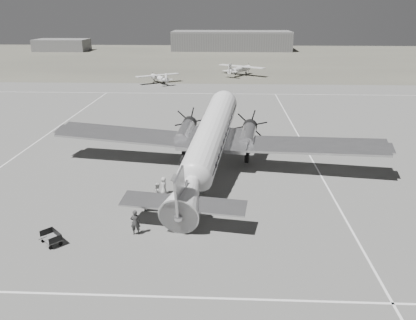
{
  "coord_description": "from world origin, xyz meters",
  "views": [
    {
      "loc": [
        3.3,
        -31.19,
        14.14
      ],
      "look_at": [
        1.89,
        0.64,
        2.2
      ],
      "focal_mm": 35.0,
      "sensor_mm": 36.0,
      "label": 1
    }
  ],
  "objects_px": {
    "dc3_airliner": "(209,143)",
    "baggage_cart_far": "(51,238)",
    "light_plane_left": "(159,79)",
    "light_plane_right": "(240,70)",
    "baggage_cart_near": "(153,204)",
    "ground_crew": "(135,222)",
    "hangar_main": "(231,41)",
    "shed_secondary": "(62,45)",
    "passenger": "(164,186)",
    "ramp_agent": "(158,192)"
  },
  "relations": [
    {
      "from": "light_plane_left",
      "to": "dc3_airliner",
      "type": "bearing_deg",
      "value": -108.94
    },
    {
      "from": "ramp_agent",
      "to": "passenger",
      "type": "relative_size",
      "value": 1.11
    },
    {
      "from": "shed_secondary",
      "to": "baggage_cart_far",
      "type": "xyz_separation_m",
      "value": [
        47.32,
        -124.25,
        -1.59
      ]
    },
    {
      "from": "ramp_agent",
      "to": "baggage_cart_far",
      "type": "bearing_deg",
      "value": 124.68
    },
    {
      "from": "baggage_cart_far",
      "to": "passenger",
      "type": "height_order",
      "value": "passenger"
    },
    {
      "from": "shed_secondary",
      "to": "ground_crew",
      "type": "xyz_separation_m",
      "value": [
        52.46,
        -122.82,
        -1.11
      ]
    },
    {
      "from": "hangar_main",
      "to": "light_plane_right",
      "type": "distance_m",
      "value": 59.06
    },
    {
      "from": "light_plane_right",
      "to": "ground_crew",
      "type": "relative_size",
      "value": 6.42
    },
    {
      "from": "dc3_airliner",
      "to": "passenger",
      "type": "xyz_separation_m",
      "value": [
        -3.49,
        -4.12,
        -2.29
      ]
    },
    {
      "from": "passenger",
      "to": "baggage_cart_far",
      "type": "bearing_deg",
      "value": 137.94
    },
    {
      "from": "hangar_main",
      "to": "shed_secondary",
      "type": "relative_size",
      "value": 2.33
    },
    {
      "from": "light_plane_left",
      "to": "baggage_cart_near",
      "type": "xyz_separation_m",
      "value": [
        8.17,
        -54.23,
        -0.53
      ]
    },
    {
      "from": "shed_secondary",
      "to": "dc3_airliner",
      "type": "height_order",
      "value": "dc3_airliner"
    },
    {
      "from": "baggage_cart_far",
      "to": "ramp_agent",
      "type": "height_order",
      "value": "ramp_agent"
    },
    {
      "from": "light_plane_right",
      "to": "passenger",
      "type": "height_order",
      "value": "light_plane_right"
    },
    {
      "from": "shed_secondary",
      "to": "ground_crew",
      "type": "height_order",
      "value": "shed_secondary"
    },
    {
      "from": "baggage_cart_far",
      "to": "shed_secondary",
      "type": "bearing_deg",
      "value": 154.35
    },
    {
      "from": "dc3_airliner",
      "to": "baggage_cart_near",
      "type": "height_order",
      "value": "dc3_airliner"
    },
    {
      "from": "shed_secondary",
      "to": "light_plane_right",
      "type": "xyz_separation_m",
      "value": [
        61.45,
        -54.0,
        -0.81
      ]
    },
    {
      "from": "ramp_agent",
      "to": "passenger",
      "type": "xyz_separation_m",
      "value": [
        0.21,
        1.45,
        -0.08
      ]
    },
    {
      "from": "shed_secondary",
      "to": "baggage_cart_near",
      "type": "height_order",
      "value": "shed_secondary"
    },
    {
      "from": "light_plane_left",
      "to": "ground_crew",
      "type": "bearing_deg",
      "value": -115.71
    },
    {
      "from": "shed_secondary",
      "to": "passenger",
      "type": "bearing_deg",
      "value": -65.37
    },
    {
      "from": "baggage_cart_near",
      "to": "ramp_agent",
      "type": "relative_size",
      "value": 0.94
    },
    {
      "from": "hangar_main",
      "to": "baggage_cart_near",
      "type": "relative_size",
      "value": 28.1
    },
    {
      "from": "light_plane_right",
      "to": "passenger",
      "type": "relative_size",
      "value": 7.93
    },
    {
      "from": "light_plane_left",
      "to": "passenger",
      "type": "relative_size",
      "value": 6.38
    },
    {
      "from": "dc3_airliner",
      "to": "baggage_cart_far",
      "type": "height_order",
      "value": "dc3_airliner"
    },
    {
      "from": "baggage_cart_near",
      "to": "passenger",
      "type": "height_order",
      "value": "passenger"
    },
    {
      "from": "baggage_cart_near",
      "to": "baggage_cart_far",
      "type": "height_order",
      "value": "baggage_cart_near"
    },
    {
      "from": "shed_secondary",
      "to": "light_plane_left",
      "type": "relative_size",
      "value": 1.95
    },
    {
      "from": "ground_crew",
      "to": "ramp_agent",
      "type": "relative_size",
      "value": 1.12
    },
    {
      "from": "baggage_cart_far",
      "to": "ground_crew",
      "type": "relative_size",
      "value": 0.82
    },
    {
      "from": "hangar_main",
      "to": "shed_secondary",
      "type": "xyz_separation_m",
      "value": [
        -60.0,
        -5.0,
        -1.3
      ]
    },
    {
      "from": "baggage_cart_near",
      "to": "baggage_cart_far",
      "type": "bearing_deg",
      "value": -141.79
    },
    {
      "from": "light_plane_right",
      "to": "passenger",
      "type": "bearing_deg",
      "value": -64.69
    },
    {
      "from": "light_plane_left",
      "to": "hangar_main",
      "type": "bearing_deg",
      "value": 44.54
    },
    {
      "from": "hangar_main",
      "to": "ground_crew",
      "type": "xyz_separation_m",
      "value": [
        -7.54,
        -127.82,
        -2.41
      ]
    },
    {
      "from": "hangar_main",
      "to": "shed_secondary",
      "type": "bearing_deg",
      "value": -175.24
    },
    {
      "from": "shed_secondary",
      "to": "baggage_cart_near",
      "type": "xyz_separation_m",
      "value": [
        52.99,
        -119.23,
        -1.58
      ]
    },
    {
      "from": "ground_crew",
      "to": "passenger",
      "type": "xyz_separation_m",
      "value": [
        0.94,
        6.34,
        -0.17
      ]
    },
    {
      "from": "shed_secondary",
      "to": "light_plane_left",
      "type": "xyz_separation_m",
      "value": [
        44.83,
        -64.99,
        -1.04
      ]
    },
    {
      "from": "light_plane_left",
      "to": "ramp_agent",
      "type": "distance_m",
      "value": 53.59
    },
    {
      "from": "ramp_agent",
      "to": "passenger",
      "type": "height_order",
      "value": "ramp_agent"
    },
    {
      "from": "baggage_cart_near",
      "to": "ground_crew",
      "type": "relative_size",
      "value": 0.84
    },
    {
      "from": "ramp_agent",
      "to": "light_plane_right",
      "type": "bearing_deg",
      "value": -19.83
    },
    {
      "from": "ramp_agent",
      "to": "passenger",
      "type": "distance_m",
      "value": 1.46
    },
    {
      "from": "baggage_cart_far",
      "to": "ground_crew",
      "type": "bearing_deg",
      "value": 59.06
    },
    {
      "from": "dc3_airliner",
      "to": "light_plane_left",
      "type": "relative_size",
      "value": 3.44
    },
    {
      "from": "light_plane_right",
      "to": "baggage_cart_near",
      "type": "bearing_deg",
      "value": -64.74
    }
  ]
}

